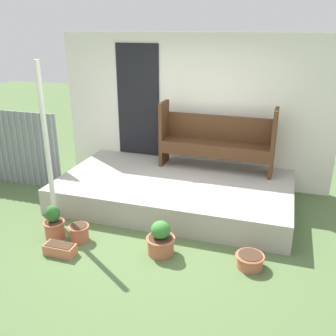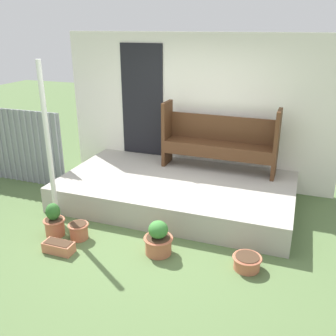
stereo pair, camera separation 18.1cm
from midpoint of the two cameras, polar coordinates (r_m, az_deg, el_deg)
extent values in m
plane|color=#516B3D|center=(5.27, -3.12, -9.93)|extent=(24.00, 24.00, 0.00)
cube|color=#A8A399|center=(6.03, 0.15, -3.53)|extent=(3.64, 2.04, 0.40)
cube|color=white|center=(6.64, 2.92, 8.76)|extent=(4.84, 0.06, 2.60)
cube|color=black|center=(6.90, -5.33, 10.12)|extent=(0.80, 0.02, 2.00)
cylinder|color=gray|center=(7.35, -24.83, 2.94)|extent=(0.04, 0.04, 1.34)
cylinder|color=gray|center=(7.27, -24.10, 2.87)|extent=(0.04, 0.04, 1.34)
cylinder|color=gray|center=(7.19, -23.35, 2.79)|extent=(0.04, 0.04, 1.34)
cylinder|color=gray|center=(7.11, -22.59, 2.72)|extent=(0.04, 0.04, 1.34)
cylinder|color=gray|center=(7.03, -21.81, 2.64)|extent=(0.04, 0.04, 1.34)
cylinder|color=gray|center=(6.96, -21.01, 2.55)|extent=(0.04, 0.04, 1.34)
cylinder|color=gray|center=(6.88, -20.19, 2.47)|extent=(0.04, 0.04, 1.34)
cylinder|color=gray|center=(6.81, -19.36, 2.38)|extent=(0.04, 0.04, 1.34)
cylinder|color=gray|center=(6.74, -18.51, 2.29)|extent=(0.04, 0.04, 1.34)
cylinder|color=gray|center=(6.67, -17.64, 2.20)|extent=(0.04, 0.04, 1.34)
cylinder|color=silver|center=(5.37, -18.89, 2.99)|extent=(0.07, 0.07, 2.30)
cube|color=#4C2D19|center=(6.49, -1.43, 5.33)|extent=(0.07, 0.40, 1.10)
cube|color=#4C2D19|center=(6.13, 14.95, 3.66)|extent=(0.07, 0.40, 1.10)
cube|color=#4C2D19|center=(6.28, 6.50, 3.66)|extent=(1.78, 0.43, 0.04)
cube|color=#4C2D19|center=(6.14, 6.08, 2.24)|extent=(1.78, 0.06, 0.17)
cube|color=#4C2D19|center=(6.38, 6.94, 6.11)|extent=(1.78, 0.07, 0.42)
cylinder|color=#B76647|center=(5.37, -17.82, -8.89)|extent=(0.26, 0.26, 0.24)
torus|color=#B76647|center=(5.32, -17.95, -7.88)|extent=(0.30, 0.30, 0.02)
cylinder|color=#422D1E|center=(5.32, -17.97, -7.73)|extent=(0.24, 0.24, 0.01)
ellipsoid|color=#2D6628|center=(5.26, -18.11, -6.64)|extent=(0.19, 0.19, 0.24)
cylinder|color=#B76647|center=(5.22, -14.34, -9.58)|extent=(0.24, 0.24, 0.22)
torus|color=#B76647|center=(5.17, -14.44, -8.65)|extent=(0.28, 0.28, 0.02)
cylinder|color=#422D1E|center=(5.16, -14.45, -8.49)|extent=(0.22, 0.22, 0.01)
cylinder|color=#B76647|center=(4.80, -2.22, -11.71)|extent=(0.33, 0.33, 0.23)
torus|color=#B76647|center=(4.75, -2.23, -10.69)|extent=(0.37, 0.37, 0.02)
cylinder|color=#422D1E|center=(4.74, -2.24, -10.52)|extent=(0.30, 0.30, 0.01)
ellipsoid|color=#387A33|center=(4.69, -2.26, -9.40)|extent=(0.25, 0.25, 0.22)
cylinder|color=#B76647|center=(4.66, 11.23, -13.73)|extent=(0.31, 0.31, 0.16)
torus|color=#B76647|center=(4.62, 11.29, -13.01)|extent=(0.35, 0.35, 0.02)
cylinder|color=#422D1E|center=(4.62, 11.31, -12.85)|extent=(0.28, 0.28, 0.01)
cube|color=#C67251|center=(5.02, -17.15, -11.80)|extent=(0.39, 0.18, 0.14)
cube|color=#422D1E|center=(4.98, -17.24, -11.09)|extent=(0.34, 0.15, 0.01)
camera|label=1|loc=(0.09, -91.00, -0.39)|focal=40.00mm
camera|label=2|loc=(0.09, 89.00, 0.39)|focal=40.00mm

